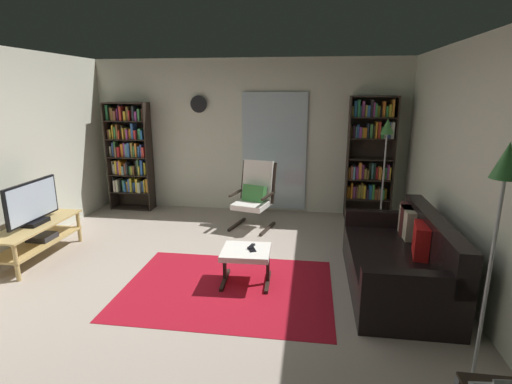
# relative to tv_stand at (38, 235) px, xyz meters

# --- Properties ---
(ground_plane) EXTENTS (7.02, 7.02, 0.00)m
(ground_plane) POSITION_rel_tv_stand_xyz_m (2.29, -0.41, -0.30)
(ground_plane) COLOR #AE9F91
(wall_back) EXTENTS (5.60, 0.06, 2.60)m
(wall_back) POSITION_rel_tv_stand_xyz_m (2.29, 2.49, 1.00)
(wall_back) COLOR silver
(wall_back) RESTS_ON ground
(wall_right) EXTENTS (0.06, 6.00, 2.60)m
(wall_right) POSITION_rel_tv_stand_xyz_m (4.99, -0.41, 1.00)
(wall_right) COLOR silver
(wall_right) RESTS_ON ground
(glass_door_panel) EXTENTS (1.10, 0.01, 2.00)m
(glass_door_panel) POSITION_rel_tv_stand_xyz_m (2.75, 2.42, 0.75)
(glass_door_panel) COLOR silver
(area_rug) EXTENTS (2.23, 1.65, 0.01)m
(area_rug) POSITION_rel_tv_stand_xyz_m (2.54, -0.46, -0.30)
(area_rug) COLOR #A71223
(area_rug) RESTS_ON ground
(tv_stand) EXTENTS (0.47, 1.31, 0.46)m
(tv_stand) POSITION_rel_tv_stand_xyz_m (0.00, 0.00, 0.00)
(tv_stand) COLOR tan
(tv_stand) RESTS_ON ground
(television) EXTENTS (0.20, 0.89, 0.54)m
(television) POSITION_rel_tv_stand_xyz_m (0.00, -0.01, 0.41)
(television) COLOR black
(television) RESTS_ON tv_stand
(bookshelf_near_tv) EXTENTS (0.74, 0.30, 1.88)m
(bookshelf_near_tv) POSITION_rel_tv_stand_xyz_m (0.22, 2.25, 0.70)
(bookshelf_near_tv) COLOR black
(bookshelf_near_tv) RESTS_ON ground
(bookshelf_near_sofa) EXTENTS (0.73, 0.30, 2.00)m
(bookshelf_near_sofa) POSITION_rel_tv_stand_xyz_m (4.33, 2.29, 0.77)
(bookshelf_near_sofa) COLOR black
(bookshelf_near_sofa) RESTS_ON ground
(leather_sofa) EXTENTS (0.92, 1.88, 0.81)m
(leather_sofa) POSITION_rel_tv_stand_xyz_m (4.37, -0.17, -0.00)
(leather_sofa) COLOR black
(leather_sofa) RESTS_ON ground
(lounge_armchair) EXTENTS (0.70, 0.77, 1.02)m
(lounge_armchair) POSITION_rel_tv_stand_xyz_m (2.54, 1.60, 0.23)
(lounge_armchair) COLOR black
(lounge_armchair) RESTS_ON ground
(ottoman) EXTENTS (0.54, 0.50, 0.40)m
(ottoman) POSITION_rel_tv_stand_xyz_m (2.72, -0.30, 0.02)
(ottoman) COLOR white
(ottoman) RESTS_ON ground
(tv_remote) EXTENTS (0.07, 0.15, 0.02)m
(tv_remote) POSITION_rel_tv_stand_xyz_m (2.77, -0.23, 0.10)
(tv_remote) COLOR black
(tv_remote) RESTS_ON ottoman
(cell_phone) EXTENTS (0.12, 0.16, 0.01)m
(cell_phone) POSITION_rel_tv_stand_xyz_m (2.78, -0.30, 0.10)
(cell_phone) COLOR black
(cell_phone) RESTS_ON ottoman
(floor_lamp_by_sofa) EXTENTS (0.22, 0.22, 1.77)m
(floor_lamp_by_sofa) POSITION_rel_tv_stand_xyz_m (4.58, -1.64, 1.11)
(floor_lamp_by_sofa) COLOR #A5A5AD
(floor_lamp_by_sofa) RESTS_ON ground
(floor_lamp_by_shelf) EXTENTS (0.22, 0.22, 1.68)m
(floor_lamp_by_shelf) POSITION_rel_tv_stand_xyz_m (4.46, 1.69, 1.05)
(floor_lamp_by_shelf) COLOR #A5A5AD
(floor_lamp_by_shelf) RESTS_ON ground
(wall_clock) EXTENTS (0.29, 0.03, 0.29)m
(wall_clock) POSITION_rel_tv_stand_xyz_m (1.45, 2.41, 1.55)
(wall_clock) COLOR silver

